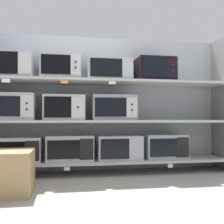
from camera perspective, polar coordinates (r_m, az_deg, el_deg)
The scene contains 24 objects.
ground at distance 2.57m, azimuth 4.00°, elevation -16.67°, with size 6.93×6.00×0.02m, color gray.
back_panel at distance 3.72m, azimuth -0.70°, elevation 1.76°, with size 3.13×0.04×1.74m, color #9EA3A8.
upright_right at distance 4.00m, azimuth 21.63°, elevation 1.64°, with size 0.05×0.49×1.74m, color slate.
shelf_0 at distance 3.49m, azimuth -0.00°, elevation -9.91°, with size 2.93×0.49×0.03m, color beige.
microwave_0 at distance 3.46m, azimuth -18.86°, elevation -7.30°, with size 0.56×0.34×0.28m.
microwave_1 at distance 3.42m, azimuth -8.62°, elevation -7.28°, with size 0.55×0.36×0.30m.
microwave_2 at distance 3.48m, azimuth 1.43°, elevation -7.25°, with size 0.54×0.35×0.29m.
microwave_3 at distance 3.65m, azimuth 10.62°, elevation -6.89°, with size 0.53×0.36×0.30m.
price_tag_0 at distance 3.25m, azimuth -19.79°, elevation -11.11°, with size 0.06×0.00×0.03m, color orange.
price_tag_1 at distance 3.20m, azimuth -9.16°, elevation -11.38°, with size 0.06×0.00×0.04m, color white.
price_tag_2 at distance 3.44m, azimuth 11.85°, elevation -10.72°, with size 0.06×0.00×0.04m, color white.
shelf_1 at distance 3.46m, azimuth -0.00°, elevation -1.91°, with size 2.93×0.49×0.03m, color beige.
microwave_4 at distance 3.45m, azimuth -19.38°, elevation 1.01°, with size 0.49×0.35×0.31m.
microwave_5 at distance 3.40m, azimuth -9.76°, elevation 0.86°, with size 0.48×0.40×0.30m.
microwave_6 at distance 3.46m, azimuth 0.29°, elevation 0.88°, with size 0.54×0.34×0.31m.
shelf_2 at distance 3.49m, azimuth -0.00°, elevation 6.11°, with size 2.93×0.49×0.03m, color beige.
microwave_7 at distance 3.50m, azimuth -19.55°, elevation 8.89°, with size 0.46×0.39×0.30m.
microwave_8 at distance 3.46m, azimuth -10.44°, elevation 9.01°, with size 0.47×0.35×0.31m.
microwave_9 at distance 3.50m, azimuth -0.62°, elevation 8.56°, with size 0.54×0.34×0.27m.
microwave_10 at distance 3.64m, azimuth 8.64°, elevation 8.40°, with size 0.47×0.42×0.30m.
price_tag_3 at distance 3.24m, azimuth -20.83°, elevation 6.04°, with size 0.09×0.00×0.04m, color white.
price_tag_4 at distance 3.18m, azimuth -9.70°, elevation 6.14°, with size 0.08×0.00×0.04m, color orange.
price_tag_5 at distance 3.23m, azimuth 0.06°, elevation 6.01°, with size 0.08×0.00×0.04m, color beige.
shipping_carton at distance 2.72m, azimuth -21.24°, elevation -11.37°, with size 0.50×0.50×0.38m, color tan.
Camera 1 is at (-0.59, -3.40, 0.67)m, focal length 44.77 mm.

